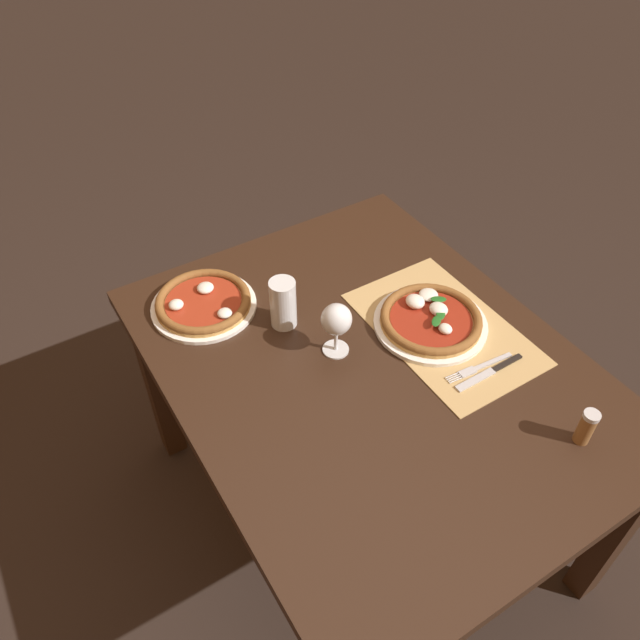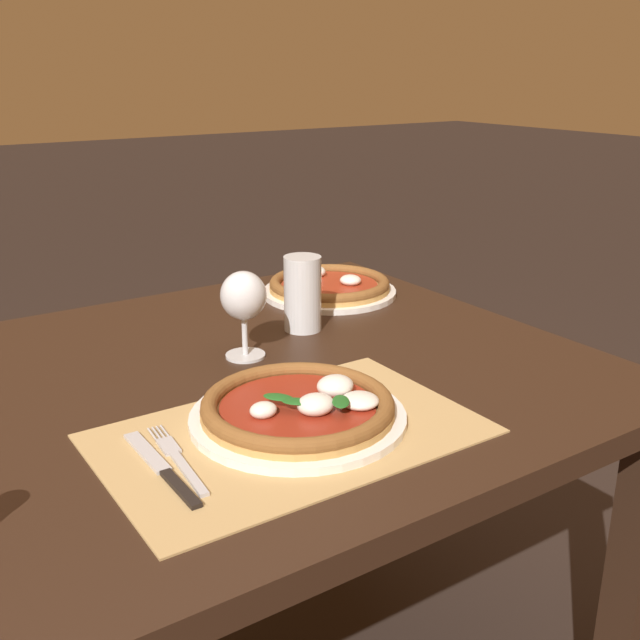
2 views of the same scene
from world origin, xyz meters
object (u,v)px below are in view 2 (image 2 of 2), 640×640
object	(u,v)px
pizza_far	(329,286)
pint_glass	(303,295)
pizza_near	(300,408)
knife	(161,467)
fork	(177,458)
wine_glass	(244,299)

from	to	relation	value
pizza_far	pint_glass	xyz separation A→B (m)	(-0.17, -0.16, 0.05)
pizza_near	knife	bearing A→B (deg)	-175.59
fork	knife	distance (m)	0.03
pizza_near	knife	size ratio (longest dim) A/B	1.44
pint_glass	knife	size ratio (longest dim) A/B	0.67
pizza_near	knife	distance (m)	0.22
wine_glass	knife	size ratio (longest dim) A/B	0.72
pizza_near	pizza_far	bearing A→B (deg)	51.85
wine_glass	knife	xyz separation A→B (m)	(-0.27, -0.29, -0.10)
pizza_far	pint_glass	bearing A→B (deg)	-136.89
pizza_near	knife	world-z (taller)	pizza_near
pizza_near	wine_glass	xyz separation A→B (m)	(0.06, 0.27, 0.08)
pizza_far	pint_glass	size ratio (longest dim) A/B	2.04
pizza_far	pint_glass	distance (m)	0.24
fork	pizza_near	bearing A→B (deg)	1.71
pizza_near	fork	world-z (taller)	pizza_near
pizza_near	pizza_far	size ratio (longest dim) A/B	1.05
wine_glass	pizza_near	bearing A→B (deg)	-101.82
wine_glass	fork	world-z (taller)	wine_glass
fork	pizza_far	bearing A→B (deg)	40.82
pizza_far	knife	size ratio (longest dim) A/B	1.38
pint_glass	fork	distance (m)	0.54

